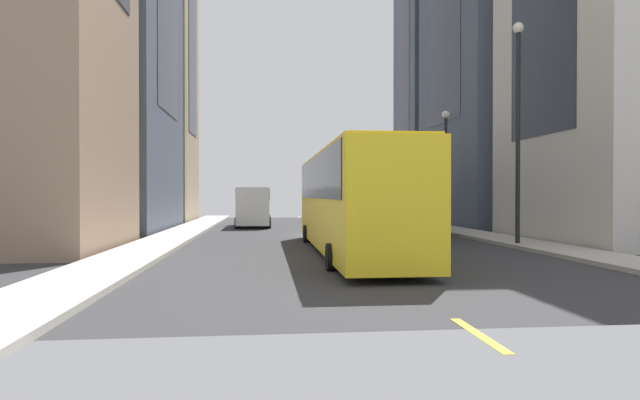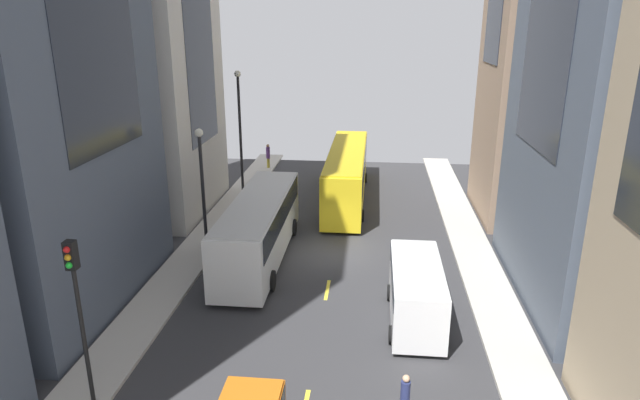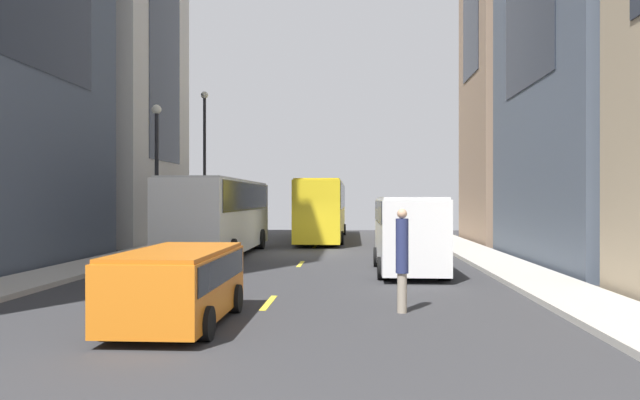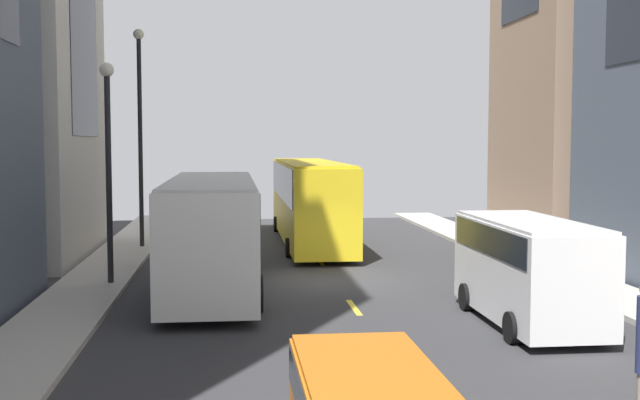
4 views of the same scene
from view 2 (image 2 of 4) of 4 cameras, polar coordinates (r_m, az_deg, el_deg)
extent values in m
plane|color=#333335|center=(29.90, 1.48, -5.66)|extent=(41.31, 41.31, 0.00)
cube|color=#B2ADA3|center=(31.30, -12.52, -4.84)|extent=(2.17, 44.00, 0.15)
cube|color=#B2ADA3|center=(30.32, 15.98, -5.90)|extent=(2.17, 44.00, 0.15)
cube|color=yellow|center=(26.12, 0.77, -9.36)|extent=(0.16, 2.00, 0.01)
cube|color=yellow|center=(33.77, 2.03, -2.78)|extent=(0.16, 2.00, 0.01)
cube|color=yellow|center=(41.71, 2.81, 1.34)|extent=(0.16, 2.00, 0.01)
cube|color=yellow|center=(49.80, 3.33, 4.13)|extent=(0.16, 2.00, 0.01)
cube|color=beige|center=(36.52, -17.09, 14.82)|extent=(6.01, 9.79, 20.85)
cube|color=#1E232D|center=(36.52, -17.09, 14.82)|extent=(6.07, 5.38, 11.47)
cube|color=silver|center=(28.82, -6.35, -2.90)|extent=(2.55, 11.28, 3.00)
cube|color=black|center=(28.52, -6.41, -1.30)|extent=(2.60, 10.38, 1.20)
cube|color=beige|center=(28.30, -6.46, 0.01)|extent=(2.45, 10.83, 0.08)
cylinder|color=black|center=(32.70, -7.03, -2.70)|extent=(0.46, 1.00, 1.00)
cylinder|color=black|center=(32.28, -2.96, -2.87)|extent=(0.46, 1.00, 1.00)
cylinder|color=black|center=(26.50, -10.33, -8.07)|extent=(0.46, 1.00, 1.00)
cylinder|color=black|center=(25.97, -5.29, -8.40)|extent=(0.46, 1.00, 1.00)
cube|color=yellow|center=(38.41, 2.82, 2.74)|extent=(2.45, 14.18, 3.30)
cube|color=black|center=(38.20, 2.84, 3.97)|extent=(2.50, 13.04, 1.48)
cube|color=gold|center=(38.00, 2.86, 5.19)|extent=(2.35, 13.61, 0.08)
cylinder|color=black|center=(43.10, 1.61, 2.43)|extent=(0.44, 0.76, 0.76)
cylinder|color=black|center=(43.01, 4.61, 2.35)|extent=(0.44, 0.76, 0.76)
cylinder|color=black|center=(34.76, 0.54, -1.49)|extent=(0.44, 0.76, 0.76)
cylinder|color=black|center=(34.64, 4.25, -1.61)|extent=(0.44, 0.76, 0.76)
cube|color=white|center=(23.37, 10.02, -9.48)|extent=(2.05, 5.68, 2.30)
cube|color=black|center=(23.04, 10.12, -7.81)|extent=(2.09, 5.22, 0.69)
cube|color=silver|center=(22.85, 10.18, -6.83)|extent=(1.97, 5.45, 0.08)
cylinder|color=black|center=(25.33, 7.47, -9.57)|extent=(0.37, 0.72, 0.72)
cylinder|color=black|center=(25.47, 11.78, -9.65)|extent=(0.37, 0.72, 0.72)
cylinder|color=black|center=(22.27, 7.69, -13.78)|extent=(0.37, 0.72, 0.72)
cylinder|color=black|center=(22.44, 12.65, -13.83)|extent=(0.37, 0.72, 0.72)
cylinder|color=navy|center=(17.32, 8.86, -19.84)|extent=(0.28, 0.28, 1.21)
sphere|color=tan|center=(16.89, 8.98, -17.93)|extent=(0.22, 0.22, 0.22)
cylinder|color=gold|center=(46.88, -5.42, 3.88)|extent=(0.25, 0.25, 0.81)
cylinder|color=#593372|center=(46.67, -5.45, 4.94)|extent=(0.33, 0.33, 0.96)
sphere|color=#8C6647|center=(46.53, -5.47, 5.67)|extent=(0.26, 0.26, 0.26)
cylinder|color=black|center=(19.16, -23.41, -13.23)|extent=(0.14, 0.14, 4.88)
cube|color=black|center=(17.90, -24.57, -5.26)|extent=(0.32, 0.32, 0.90)
sphere|color=red|center=(17.67, -24.95, -4.73)|extent=(0.20, 0.20, 0.20)
sphere|color=orange|center=(17.76, -24.84, -5.48)|extent=(0.20, 0.20, 0.20)
sphere|color=green|center=(17.85, -24.73, -6.22)|extent=(0.20, 0.20, 0.20)
cylinder|color=black|center=(37.36, -8.29, 6.13)|extent=(0.18, 0.18, 8.50)
sphere|color=silver|center=(36.70, -8.61, 12.90)|extent=(0.44, 0.44, 0.44)
cylinder|color=black|center=(29.67, -12.10, 0.55)|extent=(0.18, 0.18, 6.31)
sphere|color=silver|center=(28.85, -12.53, 6.87)|extent=(0.44, 0.44, 0.44)
camera|label=1|loc=(56.78, 6.96, 7.93)|focal=29.76mm
camera|label=3|loc=(9.61, 2.31, -67.76)|focal=32.67mm
camera|label=4|loc=(9.47, -45.78, -42.67)|focal=44.71mm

